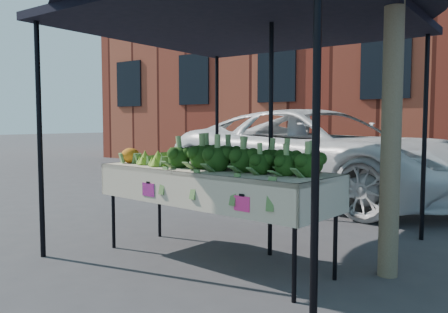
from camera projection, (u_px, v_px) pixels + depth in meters
ground at (188, 259)px, 4.44m from camera, size 90.00×90.00×0.00m
table at (212, 216)px, 4.31m from camera, size 2.46×1.02×0.90m
canopy at (246, 119)px, 4.74m from camera, size 3.16×3.16×2.74m
broccoli_heap at (245, 155)px, 4.08m from camera, size 1.56×0.59×0.28m
romanesco_cluster at (162, 154)px, 4.68m from camera, size 0.45×0.59×0.22m
cauliflower_pair at (130, 154)px, 4.84m from camera, size 0.22×0.22×0.19m
vehicle at (320, 36)px, 7.83m from camera, size 2.08×2.87×5.64m
building_left at (295, 36)px, 16.72m from camera, size 12.00×8.00×9.00m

